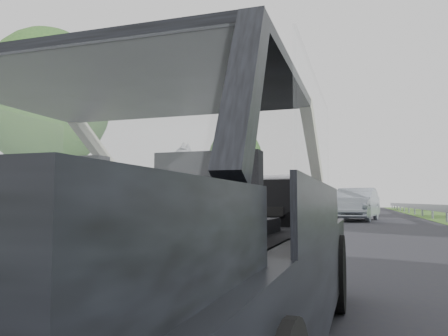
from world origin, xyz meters
The scene contains 9 objects.
subject_car centered at (0.00, 0.00, 0.72)m, with size 1.80×4.00×1.45m, color black.
dashboard centered at (0.00, 0.62, 0.85)m, with size 1.58×0.45×0.30m, color black.
driver_seat centered at (-0.40, -0.29, 0.88)m, with size 0.50×0.72×0.42m, color black.
passenger_seat centered at (0.40, -0.29, 0.88)m, with size 0.50×0.72×0.42m, color black.
steering_wheel centered at (-0.40, 0.33, 0.92)m, with size 0.36×0.36×0.04m, color black.
cat centered at (0.14, 0.60, 1.09)m, with size 0.64×0.20×0.29m, color #9B9B9E.
other_car centered at (0.76, 18.76, 0.75)m, with size 1.81×4.58×1.51m, color #919AA7.
tree_5 centered at (-11.58, 12.79, 4.00)m, with size 5.27×5.27×7.99m, color #2A5022, non-canonical shape.
tree_6 centered at (-9.78, 35.19, 3.66)m, with size 4.83×4.83×7.32m, color #2A5022, non-canonical shape.
Camera 1 is at (1.08, -2.29, 0.86)m, focal length 35.00 mm.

